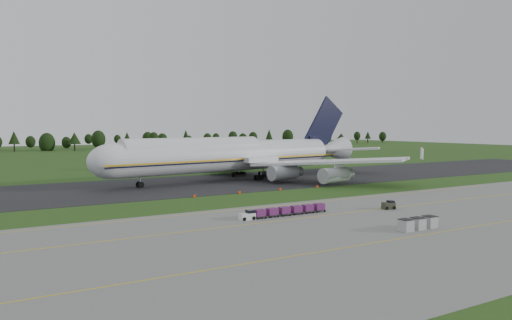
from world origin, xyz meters
TOP-DOWN VIEW (x-y plane):
  - ground at (0.00, 0.00)m, footprint 600.00×600.00m
  - apron at (0.00, -34.00)m, footprint 300.00×52.00m
  - taxiway at (0.00, 28.00)m, footprint 300.00×40.00m
  - apron_markings at (0.00, -26.98)m, footprint 300.00×30.20m
  - tree_line at (-13.62, 220.63)m, footprint 522.62×22.42m
  - aircraft at (14.16, 32.36)m, footprint 84.25×81.10m
  - baggage_train at (-4.43, -18.80)m, footprint 16.07×1.46m
  - utility_cart at (14.92, -22.87)m, footprint 2.33×1.67m
  - uld_row at (5.99, -37.24)m, footprint 6.51×1.71m
  - edge_markers at (7.31, 7.50)m, footprint 31.64×0.30m

SIDE VIEW (x-z plane):
  - ground at x=0.00m, z-range 0.00..0.00m
  - apron at x=0.00m, z-range 0.00..0.06m
  - taxiway at x=0.00m, z-range 0.00..0.08m
  - apron_markings at x=0.00m, z-range 0.06..0.07m
  - edge_markers at x=7.31m, z-range -0.03..0.57m
  - utility_cart at x=14.92m, z-range 0.05..1.21m
  - baggage_train at x=-4.43m, z-range 0.12..1.52m
  - uld_row at x=5.99m, z-range 0.06..1.75m
  - tree_line at x=-13.62m, z-range 0.31..12.12m
  - aircraft at x=14.16m, z-range -5.05..18.52m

